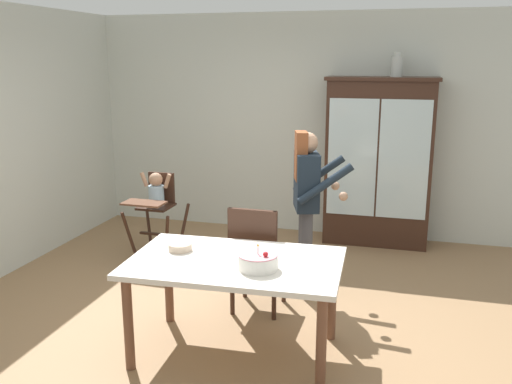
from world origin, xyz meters
TOP-DOWN VIEW (x-y plane):
  - ground_plane at (0.00, 0.00)m, footprint 6.24×6.24m
  - wall_back at (0.00, 2.63)m, footprint 5.32×0.06m
  - china_cabinet at (0.97, 2.37)m, footprint 1.26×0.48m
  - ceramic_vase at (1.12, 2.37)m, footprint 0.13×0.13m
  - high_chair_with_toddler at (-1.34, 1.26)m, footprint 0.59×0.69m
  - adult_person at (0.43, 0.71)m, footprint 0.61×0.60m
  - dining_table at (0.13, -0.52)m, footprint 1.57×1.00m
  - birthday_cake at (0.33, -0.64)m, footprint 0.28×0.28m
  - serving_bowl at (-0.34, -0.43)m, footprint 0.18×0.18m
  - dining_chair_far_side at (0.09, 0.17)m, footprint 0.44×0.44m

SIDE VIEW (x-z plane):
  - ground_plane at x=0.00m, z-range 0.00..0.00m
  - dining_chair_far_side at x=0.09m, z-range 0.08..1.04m
  - dining_table at x=0.13m, z-range 0.28..1.02m
  - high_chair_with_toddler at x=-1.34m, z-range 0.18..1.13m
  - serving_bowl at x=-0.34m, z-range 0.74..0.79m
  - birthday_cake at x=0.33m, z-range 0.70..0.89m
  - adult_person at x=0.43m, z-range 0.20..1.73m
  - china_cabinet at x=0.97m, z-range 0.01..1.96m
  - wall_back at x=0.00m, z-range 0.00..2.70m
  - ceramic_vase at x=1.12m, z-range 1.94..2.21m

